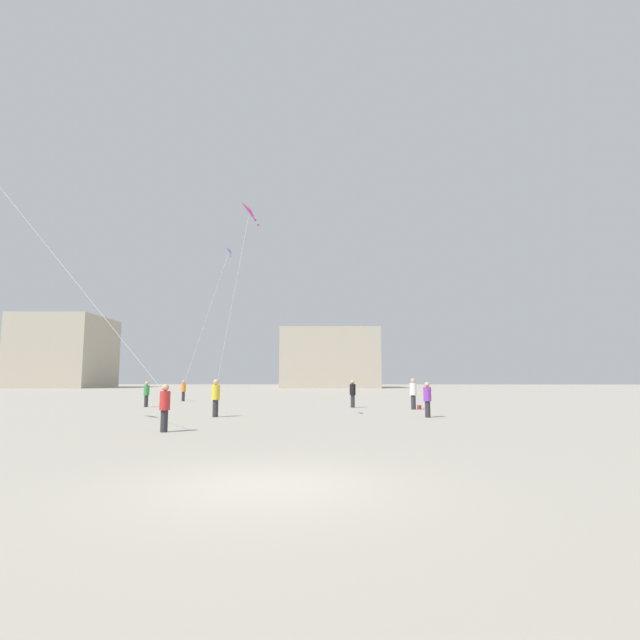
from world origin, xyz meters
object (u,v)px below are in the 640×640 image
Objects in this scene: person_in_green at (146,393)px; person_in_yellow at (216,396)px; kite_magenta_diamond at (250,212)px; building_centre_hall at (329,359)px; person_in_red at (165,406)px; person_in_white at (413,392)px; kite_violet_diamond at (228,254)px; person_in_purple at (427,398)px; building_left_hall at (65,352)px; person_in_black at (353,392)px; handbag_beside_flyer at (419,407)px; person_in_orange at (183,390)px.

person_in_yellow is (6.56, -8.07, 0.08)m from person_in_green.
kite_magenta_diamond is 79.12m from building_centre_hall.
person_in_green is at bearing 167.93° from person_in_red.
person_in_white is 71.52m from building_centre_hall.
building_centre_hall is (7.88, 57.55, -7.15)m from kite_violet_diamond.
person_in_purple is 0.93× the size of person_in_yellow.
kite_violet_diamond is (-4.13, 26.35, 12.12)m from person_in_red.
kite_magenta_diamond reaches higher than person_in_white.
building_left_hall is 0.94× the size of building_centre_hall.
person_in_white is at bearing -128.44° from person_in_purple.
person_in_yellow reaches higher than person_in_black.
building_left_hall is at bearing 12.66° from person_in_yellow.
person_in_black reaches higher than handbag_beside_flyer.
person_in_orange is at bearing -99.72° from building_centre_hall.
kite_violet_diamond is at bearing 100.60° from person_in_orange.
person_in_white is at bearing 16.63° from person_in_orange.
building_centre_hall reaches higher than person_in_white.
handbag_beside_flyer is (0.35, 0.10, -0.88)m from person_in_white.
handbag_beside_flyer is (17.38, -9.91, -0.80)m from person_in_orange.
building_left_hall is (-52.12, 76.55, -2.23)m from kite_magenta_diamond.
kite_violet_diamond is at bearing -82.69° from person_in_black.
kite_magenta_diamond is (-8.45, -7.97, 8.42)m from person_in_white.
kite_magenta_diamond reaches higher than person_in_green.
person_in_white is 0.21× the size of kite_magenta_diamond.
person_in_orange is 0.94× the size of person_in_yellow.
person_in_purple is (-0.22, -6.05, -0.09)m from person_in_white.
person_in_black is 0.20× the size of kite_magenta_diamond.
building_left_hall is at bearing 173.71° from person_in_orange.
handbag_beside_flyer is at bearing -84.43° from building_centre_hall.
person_in_yellow is at bearing 136.02° from kite_magenta_diamond.
person_in_black is 1.03× the size of person_in_orange.
building_centre_hall is (54.00, 2.47, -1.33)m from building_left_hall.
person_in_orange reaches higher than person_in_purple.
person_in_green is at bearing -41.39° from person_in_orange.
building_left_hall is (-46.12, 55.07, -5.82)m from kite_violet_diamond.
person_in_white is at bearing 105.33° from person_in_red.
person_in_yellow is (-10.03, -0.19, 0.07)m from person_in_purple.
building_left_hall reaches higher than person_in_black.
kite_violet_diamond is at bearing -50.06° from building_left_hall.
person_in_black is 0.97× the size of person_in_yellow.
building_left_hall reaches higher than person_in_orange.
kite_magenta_diamond reaches higher than person_in_orange.
person_in_purple is 5.17× the size of handbag_beside_flyer.
kite_violet_diamond is 22.58m from kite_magenta_diamond.
person_in_black is 1.06× the size of person_in_red.
building_left_hall is 58.52× the size of handbag_beside_flyer.
kite_magenta_diamond is 15.13m from handbag_beside_flyer.
person_in_yellow is (-6.70, -7.97, 0.03)m from person_in_black.
person_in_white is at bearing -164.05° from handbag_beside_flyer.
handbag_beside_flyer is (10.67, 12.96, -0.77)m from person_in_red.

